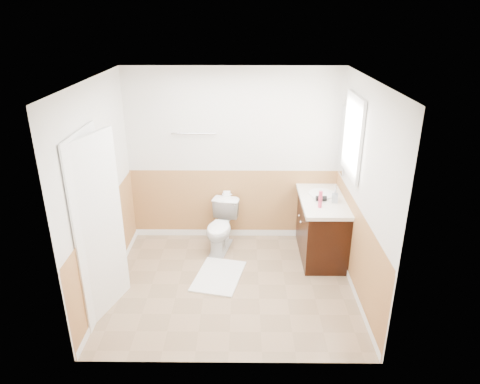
{
  "coord_description": "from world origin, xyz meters",
  "views": [
    {
      "loc": [
        0.14,
        -4.54,
        3.16
      ],
      "look_at": [
        0.1,
        0.25,
        1.15
      ],
      "focal_mm": 32.45,
      "sensor_mm": 36.0,
      "label": 1
    }
  ],
  "objects_px": {
    "lotion_bottle": "(320,199)",
    "soap_dispenser": "(335,196)",
    "bath_mat": "(219,276)",
    "vanity_cabinet": "(321,229)",
    "toilet": "(221,227)"
  },
  "relations": [
    {
      "from": "lotion_bottle",
      "to": "soap_dispenser",
      "type": "bearing_deg",
      "value": 36.76
    },
    {
      "from": "lotion_bottle",
      "to": "soap_dispenser",
      "type": "height_order",
      "value": "lotion_bottle"
    },
    {
      "from": "bath_mat",
      "to": "vanity_cabinet",
      "type": "distance_m",
      "value": 1.55
    },
    {
      "from": "toilet",
      "to": "vanity_cabinet",
      "type": "distance_m",
      "value": 1.4
    },
    {
      "from": "toilet",
      "to": "soap_dispenser",
      "type": "height_order",
      "value": "soap_dispenser"
    },
    {
      "from": "toilet",
      "to": "vanity_cabinet",
      "type": "xyz_separation_m",
      "value": [
        1.39,
        -0.14,
        0.06
      ]
    },
    {
      "from": "bath_mat",
      "to": "vanity_cabinet",
      "type": "xyz_separation_m",
      "value": [
        1.39,
        0.58,
        0.39
      ]
    },
    {
      "from": "toilet",
      "to": "lotion_bottle",
      "type": "relative_size",
      "value": 3.12
    },
    {
      "from": "lotion_bottle",
      "to": "soap_dispenser",
      "type": "relative_size",
      "value": 1.28
    },
    {
      "from": "toilet",
      "to": "soap_dispenser",
      "type": "bearing_deg",
      "value": 3.23
    },
    {
      "from": "bath_mat",
      "to": "soap_dispenser",
      "type": "bearing_deg",
      "value": 17.08
    },
    {
      "from": "toilet",
      "to": "soap_dispenser",
      "type": "relative_size",
      "value": 3.98
    },
    {
      "from": "bath_mat",
      "to": "vanity_cabinet",
      "type": "bearing_deg",
      "value": 22.55
    },
    {
      "from": "toilet",
      "to": "soap_dispenser",
      "type": "distance_m",
      "value": 1.64
    },
    {
      "from": "vanity_cabinet",
      "to": "toilet",
      "type": "bearing_deg",
      "value": 174.12
    }
  ]
}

